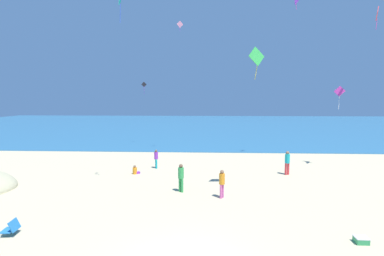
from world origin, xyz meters
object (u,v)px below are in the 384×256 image
Objects in this scene: cooler_box at (361,240)px; person_1 at (135,171)px; beach_chair_near_camera at (11,228)px; person_3 at (287,161)px; kite_teal at (120,3)px; person_6 at (222,182)px; person_7 at (181,176)px; kite_pink at (180,25)px; kite_red at (377,14)px; kite_magenta at (340,92)px; kite_black at (144,85)px; kite_green at (257,57)px; person_4 at (156,158)px.

cooler_box is 0.73× the size of person_1.
beach_chair_near_camera is 9.72m from person_1.
person_3 is 15.26m from kite_teal.
person_7 is (-2.36, 0.91, 0.05)m from person_6.
kite_red is at bearing -26.91° from kite_pink.
beach_chair_near_camera is 12.74m from kite_teal.
kite_teal is (-15.61, -6.08, 5.02)m from kite_magenta.
kite_red is at bearing -31.25° from kite_black.
beach_chair_near_camera is at bearing -138.69° from person_1.
person_3 is at bearing -172.32° from kite_red.
kite_black reaches higher than person_1.
cooler_box is at bearing -64.55° from kite_pink.
kite_red reaches higher than kite_black.
person_1 is at bearing 92.27° from kite_teal.
kite_green is at bearing 63.44° from person_6.
person_3 is at bearing -31.77° from person_4.
person_1 is 0.36× the size of kite_green.
kite_magenta is at bearing -23.06° from kite_pink.
kite_teal is (-2.45, -11.68, -1.73)m from kite_pink.
person_7 is at bearing -144.75° from beach_chair_near_camera.
kite_black is 8.49m from kite_pink.
kite_black is at bearing 148.75° from kite_red.
kite_green is at bearing -65.94° from kite_pink.
person_7 reaches higher than person_1.
kite_teal is at bearing -158.70° from kite_magenta.
kite_black is at bearing -97.28° from beach_chair_near_camera.
person_3 is 8.46m from kite_green.
person_1 is 14.68m from kite_black.
kite_black is 0.77× the size of kite_magenta.
person_4 is (1.25, 1.73, 0.62)m from person_1.
person_6 is 1.64× the size of kite_pink.
kite_magenta reaches higher than person_1.
kite_black is 16.57m from kite_teal.
kite_magenta is 17.49m from kite_teal.
cooler_box is at bearing -71.92° from person_4.
person_3 is at bearing -150.49° from kite_magenta.
kite_magenta is at bearing 160.18° from person_7.
kite_teal is at bearing -82.21° from kite_black.
kite_red is at bearing 82.75° from person_3.
person_3 is (11.07, 0.32, 0.76)m from person_1.
person_6 is at bearing 137.32° from cooler_box.
kite_green is 10.29m from kite_magenta.
person_6 is 0.86× the size of kite_magenta.
person_1 is 2.22m from person_4.
kite_green is (7.99, -3.57, 7.61)m from person_1.
cooler_box is at bearing -120.16° from kite_red.
kite_teal is at bearing -87.45° from person_3.
beach_chair_near_camera is at bearing -118.77° from person_6.
kite_green is at bearing 118.29° from cooler_box.
person_4 is 0.92× the size of kite_red.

